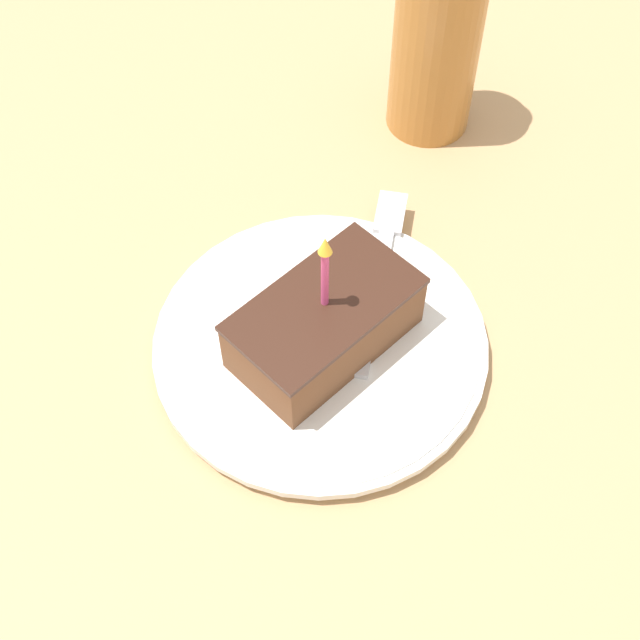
{
  "coord_description": "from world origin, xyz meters",
  "views": [
    {
      "loc": [
        0.28,
        -0.27,
        0.58
      ],
      "look_at": [
        0.01,
        -0.0,
        0.04
      ],
      "focal_mm": 50.0,
      "sensor_mm": 36.0,
      "label": 1
    }
  ],
  "objects_px": {
    "plate": "(320,345)",
    "bottle": "(437,38)",
    "fork": "(381,265)",
    "cake_slice": "(325,322)"
  },
  "relations": [
    {
      "from": "plate",
      "to": "fork",
      "type": "relative_size",
      "value": 1.57
    },
    {
      "from": "plate",
      "to": "bottle",
      "type": "relative_size",
      "value": 1.12
    },
    {
      "from": "cake_slice",
      "to": "bottle",
      "type": "relative_size",
      "value": 0.61
    },
    {
      "from": "fork",
      "to": "plate",
      "type": "bearing_deg",
      "value": -79.09
    },
    {
      "from": "fork",
      "to": "bottle",
      "type": "xyz_separation_m",
      "value": [
        -0.1,
        0.17,
        0.07
      ]
    },
    {
      "from": "plate",
      "to": "cake_slice",
      "type": "xyz_separation_m",
      "value": [
        0.0,
        0.0,
        0.03
      ]
    },
    {
      "from": "plate",
      "to": "bottle",
      "type": "height_order",
      "value": "bottle"
    },
    {
      "from": "plate",
      "to": "fork",
      "type": "height_order",
      "value": "fork"
    },
    {
      "from": "cake_slice",
      "to": "fork",
      "type": "relative_size",
      "value": 0.86
    },
    {
      "from": "fork",
      "to": "bottle",
      "type": "bearing_deg",
      "value": 120.53
    }
  ]
}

